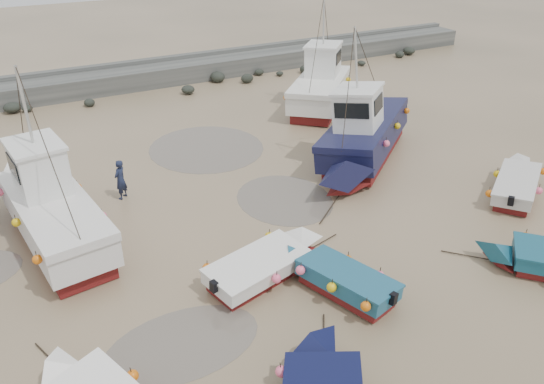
{
  "coord_description": "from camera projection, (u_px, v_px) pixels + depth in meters",
  "views": [
    {
      "loc": [
        -5.69,
        -12.3,
        10.62
      ],
      "look_at": [
        2.36,
        2.65,
        1.4
      ],
      "focal_mm": 35.0,
      "sensor_mm": 36.0,
      "label": 1
    }
  ],
  "objects": [
    {
      "name": "ground",
      "position": [
        246.0,
        282.0,
        16.96
      ],
      "size": [
        120.0,
        120.0,
        0.0
      ],
      "primitive_type": "plane",
      "color": "#9C8365",
      "rests_on": "ground"
    },
    {
      "name": "puddle_b",
      "position": [
        284.0,
        199.0,
        21.72
      ],
      "size": [
        3.79,
        3.79,
        0.01
      ],
      "primitive_type": "cylinder",
      "color": "#63594F",
      "rests_on": "ground"
    },
    {
      "name": "puddle_a",
      "position": [
        183.0,
        344.0,
        14.56
      ],
      "size": [
        4.42,
        4.42,
        0.01
      ],
      "primitive_type": "cylinder",
      "color": "#63594F",
      "rests_on": "ground"
    },
    {
      "name": "cabin_boat_2",
      "position": [
        365.0,
        136.0,
        24.23
      ],
      "size": [
        8.94,
        7.41,
        6.22
      ],
      "rotation": [
        0.0,
        0.0,
        2.24
      ],
      "color": "maroon",
      "rests_on": "ground"
    },
    {
      "name": "puddle_d",
      "position": [
        206.0,
        148.0,
        26.27
      ],
      "size": [
        5.61,
        5.61,
        0.01
      ],
      "primitive_type": "cylinder",
      "color": "#63594F",
      "rests_on": "ground"
    },
    {
      "name": "dinghy_5",
      "position": [
        265.0,
        262.0,
        16.98
      ],
      "size": [
        5.57,
        2.52,
        1.43
      ],
      "rotation": [
        0.0,
        0.0,
        -1.32
      ],
      "color": "maroon",
      "rests_on": "ground"
    },
    {
      "name": "dinghy_3",
      "position": [
        519.0,
        181.0,
        21.97
      ],
      "size": [
        5.49,
        3.92,
        1.43
      ],
      "rotation": [
        0.0,
        0.0,
        -1.0
      ],
      "color": "maroon",
      "rests_on": "ground"
    },
    {
      "name": "dinghy_2",
      "position": [
        337.0,
        275.0,
        16.35
      ],
      "size": [
        2.53,
        5.23,
        1.43
      ],
      "rotation": [
        0.0,
        0.0,
        0.32
      ],
      "color": "maroon",
      "rests_on": "ground"
    },
    {
      "name": "cabin_boat_3",
      "position": [
        323.0,
        84.0,
        31.08
      ],
      "size": [
        7.4,
        7.43,
        6.22
      ],
      "rotation": [
        0.0,
        0.0,
        -0.78
      ],
      "color": "maroon",
      "rests_on": "ground"
    },
    {
      "name": "person",
      "position": [
        123.0,
        198.0,
        21.82
      ],
      "size": [
        0.73,
        0.71,
        1.69
      ],
      "primitive_type": "imported",
      "rotation": [
        0.0,
        0.0,
        3.88
      ],
      "color": "#181F38",
      "rests_on": "ground"
    },
    {
      "name": "cabin_boat_1",
      "position": [
        49.0,
        205.0,
        18.55
      ],
      "size": [
        3.25,
        9.72,
        6.22
      ],
      "rotation": [
        0.0,
        0.0,
        0.13
      ],
      "color": "maroon",
      "rests_on": "ground"
    },
    {
      "name": "seawall",
      "position": [
        96.0,
        83.0,
        33.7
      ],
      "size": [
        60.0,
        4.92,
        1.5
      ],
      "color": "#5E5F5A",
      "rests_on": "ground"
    }
  ]
}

